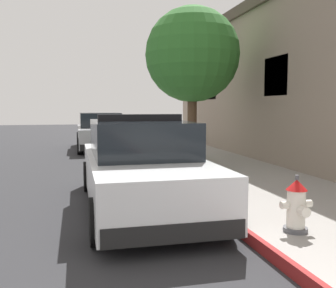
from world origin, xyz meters
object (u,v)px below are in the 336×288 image
at_px(police_cruiser, 141,167).
at_px(street_tree, 192,55).
at_px(fire_hydrant, 296,206).
at_px(parked_car_silver_ahead, 100,132).

bearing_deg(police_cruiser, street_tree, 62.45).
bearing_deg(fire_hydrant, police_cruiser, 126.65).
distance_m(parked_car_silver_ahead, street_tree, 6.67).
height_order(police_cruiser, street_tree, street_tree).
xyz_separation_m(police_cruiser, street_tree, (2.29, 4.39, 2.59)).
distance_m(police_cruiser, fire_hydrant, 2.84).
bearing_deg(street_tree, parked_car_silver_ahead, 112.80).
xyz_separation_m(parked_car_silver_ahead, fire_hydrant, (1.78, -12.33, -0.23)).
relative_size(police_cruiser, fire_hydrant, 6.37).
relative_size(police_cruiser, street_tree, 1.06).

